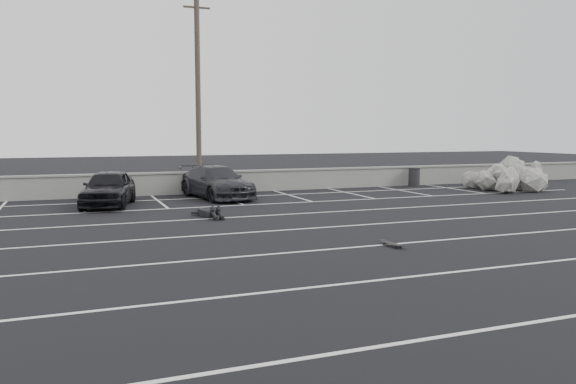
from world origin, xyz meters
name	(u,v)px	position (x,y,z in m)	size (l,w,h in m)	color
ground	(312,251)	(0.00, 0.00, 0.00)	(120.00, 120.00, 0.00)	black
seawall	(193,182)	(0.00, 14.00, 0.55)	(50.00, 0.45, 1.06)	gray
stall_lines	(253,224)	(-0.08, 4.41, 0.00)	(36.00, 20.05, 0.01)	silver
car_left	(108,188)	(-4.06, 10.68, 0.72)	(1.70, 4.21, 1.44)	black
car_right	(217,182)	(0.58, 11.82, 0.71)	(1.99, 4.89, 1.42)	#25252B
utility_pole	(198,95)	(0.11, 13.20, 4.60)	(1.21, 0.24, 9.08)	#4C4238
trash_bin	(414,177)	(11.87, 13.30, 0.51)	(0.68, 0.68, 1.01)	#232325
riprap_pile	(510,181)	(15.15, 9.74, 0.49)	(4.11, 4.15, 1.14)	#A8A49D
person	(206,210)	(-1.09, 6.60, 0.22)	(1.23, 2.36, 0.45)	black
skateboard	(392,244)	(2.12, -0.25, 0.07)	(0.27, 0.72, 0.08)	black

